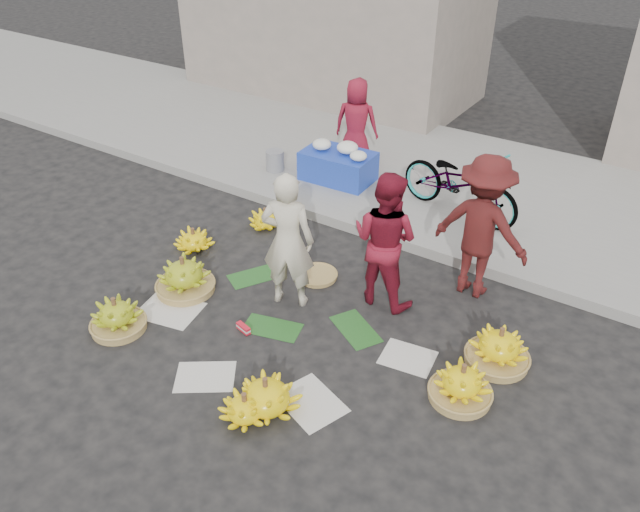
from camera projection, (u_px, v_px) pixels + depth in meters
The scene contains 22 objects.
ground at pixel (290, 322), 7.12m from camera, with size 80.00×80.00×0.00m, color black.
curb at pixel (382, 234), 8.62m from camera, with size 40.00×0.25×0.15m, color gray.
sidewalk at pixel (444, 179), 10.10m from camera, with size 40.00×4.00×0.12m, color gray.
newspaper_scatter at pixel (245, 362), 6.56m from camera, with size 3.20×1.80×0.00m, color silver, non-canonical shape.
banana_leaves at pixel (293, 310), 7.30m from camera, with size 2.00×1.00×0.00m, color #1A4E1A, non-canonical shape.
banana_bunch_0 at pixel (184, 276), 7.52m from camera, with size 0.79×0.79×0.48m.
banana_bunch_1 at pixel (117, 316), 6.92m from camera, with size 0.62×0.62×0.43m.
banana_bunch_2 at pixel (266, 396), 5.91m from camera, with size 0.81×0.81×0.40m.
banana_bunch_3 at pixel (245, 408), 5.84m from camera, with size 0.58×0.58×0.31m.
banana_bunch_4 at pixel (461, 384), 6.03m from camera, with size 0.62×0.62×0.43m.
banana_bunch_5 at pixel (499, 348), 6.45m from camera, with size 0.66×0.66×0.45m.
banana_bunch_6 at pixel (194, 240), 8.36m from camera, with size 0.51×0.51×0.31m.
banana_bunch_7 at pixel (266, 219), 8.86m from camera, with size 0.50×0.50×0.30m.
basket_spare at pixel (317, 276), 7.85m from camera, with size 0.49×0.49×0.06m, color olive.
incense_stack at pixel (243, 328), 6.95m from camera, with size 0.19×0.06×0.08m, color red.
vendor_cream at pixel (288, 241), 7.01m from camera, with size 0.61×0.40×1.67m, color beige.
vendor_red at pixel (385, 240), 7.04m from camera, with size 0.80×0.63×1.65m, color maroon.
man_striped at pixel (482, 227), 7.16m from camera, with size 1.14×0.66×1.77m, color maroon.
flower_table at pixel (338, 164), 9.80m from camera, with size 1.13×0.74×0.64m.
grey_bucket at pixel (275, 161), 10.15m from camera, with size 0.29×0.29×0.33m, color gray.
flower_vendor at pixel (356, 123), 10.03m from camera, with size 0.71×0.46×1.45m, color maroon.
bicycle at pixel (460, 183), 8.75m from camera, with size 1.87×0.65×0.98m, color gray.
Camera 1 is at (3.35, -4.45, 4.50)m, focal length 35.00 mm.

